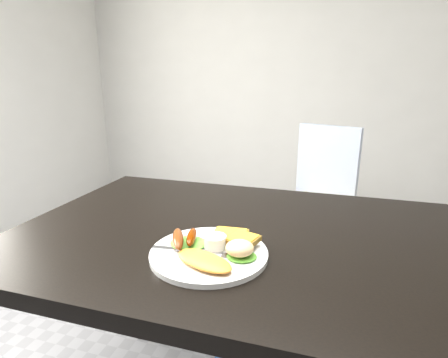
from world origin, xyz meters
TOP-DOWN VIEW (x-y plane):
  - room_back_panel at (0.00, 2.25)m, footprint 4.00×0.04m
  - dining_table at (0.00, 0.00)m, footprint 1.20×0.80m
  - dining_chair at (0.21, 1.10)m, footprint 0.48×0.48m
  - person at (0.19, 0.45)m, footprint 0.66×0.51m
  - plate at (-0.03, -0.16)m, footprint 0.27×0.27m
  - lettuce_left at (-0.09, -0.14)m, footprint 0.11×0.10m
  - lettuce_right at (0.05, -0.16)m, footprint 0.08×0.08m
  - omelette at (-0.02, -0.22)m, footprint 0.16×0.12m
  - sausage_a at (-0.11, -0.15)m, footprint 0.07×0.11m
  - sausage_b at (-0.08, -0.14)m, footprint 0.04×0.09m
  - ramekin at (-0.02, -0.14)m, footprint 0.06×0.06m
  - toast_a at (-0.00, -0.08)m, footprint 0.09×0.09m
  - toast_b at (0.04, -0.12)m, footprint 0.09×0.09m
  - potato_salad at (0.04, -0.17)m, footprint 0.08×0.07m
  - fork at (-0.08, -0.17)m, footprint 0.17×0.03m

SIDE VIEW (x-z plane):
  - dining_chair at x=0.21m, z-range 0.43..0.47m
  - dining_table at x=0.00m, z-range 0.71..0.75m
  - plate at x=-0.03m, z-range 0.75..0.76m
  - fork at x=-0.08m, z-range 0.76..0.77m
  - lettuce_right at x=0.05m, z-range 0.76..0.77m
  - lettuce_left at x=-0.09m, z-range 0.76..0.77m
  - toast_a at x=0.00m, z-range 0.76..0.78m
  - omelette at x=-0.02m, z-range 0.76..0.78m
  - ramekin at x=-0.02m, z-range 0.76..0.79m
  - toast_b at x=0.04m, z-range 0.78..0.79m
  - sausage_a at x=-0.11m, z-range 0.77..0.80m
  - sausage_b at x=-0.08m, z-range 0.77..0.79m
  - potato_salad at x=0.04m, z-range 0.77..0.80m
  - person at x=0.19m, z-range 0.00..1.64m
  - room_back_panel at x=0.00m, z-range 0.00..2.70m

